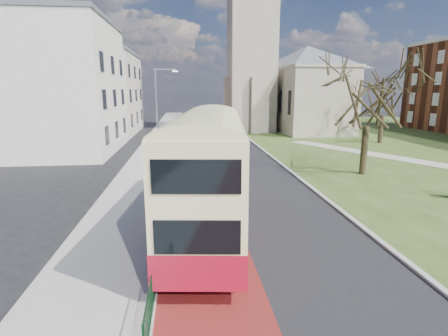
{
  "coord_description": "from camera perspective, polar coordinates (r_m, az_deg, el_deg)",
  "views": [
    {
      "loc": [
        -1.88,
        -15.04,
        6.29
      ],
      "look_at": [
        0.18,
        3.77,
        2.0
      ],
      "focal_mm": 28.0,
      "sensor_mm": 36.0,
      "label": 1
    }
  ],
  "objects": [
    {
      "name": "bus_lane",
      "position": [
        35.61,
        -5.07,
        2.56
      ],
      "size": [
        3.4,
        120.0,
        0.01
      ],
      "primitive_type": "cube",
      "color": "#591414",
      "rests_on": "ground"
    },
    {
      "name": "winter_tree_far",
      "position": [
        45.24,
        24.7,
        11.01
      ],
      "size": [
        6.16,
        6.16,
        8.32
      ],
      "rotation": [
        0.0,
        0.0,
        -0.09
      ],
      "color": "#322919",
      "rests_on": "grass_green"
    },
    {
      "name": "pedestrian_railing",
      "position": [
        19.92,
        -9.1,
        -4.13
      ],
      "size": [
        0.07,
        24.0,
        1.12
      ],
      "color": "#0C361B",
      "rests_on": "ground"
    },
    {
      "name": "gothic_church",
      "position": [
        55.4,
        9.47,
        19.71
      ],
      "size": [
        16.38,
        18.0,
        40.0
      ],
      "color": "gray",
      "rests_on": "ground"
    },
    {
      "name": "kerb_east",
      "position": [
        38.4,
        5.83,
        3.38
      ],
      "size": [
        0.25,
        80.0,
        0.13
      ],
      "primitive_type": "cube",
      "color": "#999993",
      "rests_on": "ground"
    },
    {
      "name": "ground",
      "position": [
        16.41,
        0.8,
        -9.76
      ],
      "size": [
        160.0,
        160.0,
        0.0
      ],
      "primitive_type": "plane",
      "color": "black",
      "rests_on": "ground"
    },
    {
      "name": "pavement_west",
      "position": [
        35.73,
        -11.18,
        2.49
      ],
      "size": [
        4.0,
        120.0,
        0.12
      ],
      "primitive_type": "cube",
      "color": "gray",
      "rests_on": "ground"
    },
    {
      "name": "streetlamp",
      "position": [
        33.18,
        -10.67,
        9.63
      ],
      "size": [
        2.13,
        0.18,
        8.0
      ],
      "color": "gray",
      "rests_on": "pavement_west"
    },
    {
      "name": "grass_green",
      "position": [
        46.78,
        30.46,
        3.31
      ],
      "size": [
        40.0,
        80.0,
        0.04
      ],
      "primitive_type": "cube",
      "color": "#2E4518",
      "rests_on": "ground"
    },
    {
      "name": "street_block_far",
      "position": [
        54.41,
        -19.53,
        11.51
      ],
      "size": [
        10.3,
        16.3,
        11.5
      ],
      "color": "beige",
      "rests_on": "ground"
    },
    {
      "name": "bus",
      "position": [
        15.58,
        -2.58,
        0.35
      ],
      "size": [
        4.27,
        12.58,
        5.16
      ],
      "rotation": [
        0.0,
        0.0,
        -0.12
      ],
      "color": "#A20F24",
      "rests_on": "ground"
    },
    {
      "name": "winter_tree_near",
      "position": [
        27.64,
        22.71,
        12.14
      ],
      "size": [
        7.72,
        7.72,
        9.26
      ],
      "rotation": [
        0.0,
        0.0,
        0.26
      ],
      "color": "#322A19",
      "rests_on": "grass_green"
    },
    {
      "name": "kerb_west",
      "position": [
        35.61,
        -7.97,
        2.58
      ],
      "size": [
        0.25,
        120.0,
        0.13
      ],
      "primitive_type": "cube",
      "color": "#999993",
      "rests_on": "ground"
    },
    {
      "name": "street_block_near",
      "position": [
        38.98,
        -24.95,
        11.95
      ],
      "size": [
        10.3,
        14.3,
        13.0
      ],
      "color": "beige",
      "rests_on": "ground"
    },
    {
      "name": "road_carriageway",
      "position": [
        35.76,
        -0.74,
        2.65
      ],
      "size": [
        9.0,
        120.0,
        0.01
      ],
      "primitive_type": "cube",
      "color": "black",
      "rests_on": "ground"
    }
  ]
}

